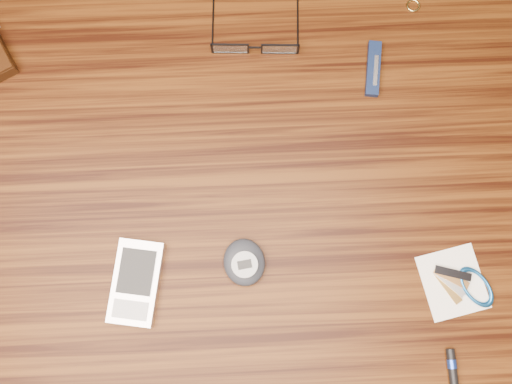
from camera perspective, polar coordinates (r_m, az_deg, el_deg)
The scene contains 9 objects.
ground at distance 1.51m, azimuth -1.67°, elevation -6.49°, with size 3.80×3.80×0.00m, color #472814.
desk at distance 0.87m, azimuth -2.89°, elevation -3.20°, with size 1.00×0.70×0.75m.
eyeglasses at distance 0.83m, azimuth -0.10°, elevation 14.57°, with size 0.13×0.13×0.03m.
gold_ring at distance 0.89m, azimuth 15.45°, elevation 17.53°, with size 0.02×0.02×0.00m, color tan.
pda_phone at distance 0.77m, azimuth -11.92°, elevation -8.83°, with size 0.08×0.12×0.02m.
pedometer at distance 0.75m, azimuth -1.18°, elevation -7.05°, with size 0.06×0.07×0.03m.
notepad_keys at distance 0.80m, azimuth 20.14°, elevation -8.67°, with size 0.11×0.10×0.01m.
pocket_knife at distance 0.83m, azimuth 11.65°, elevation 11.98°, with size 0.03×0.08×0.01m.
black_blue_pen at distance 0.80m, azimuth 19.18°, elevation -17.38°, with size 0.01×0.08×0.01m.
Camera 1 is at (0.04, -0.12, 1.51)m, focal length 40.00 mm.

